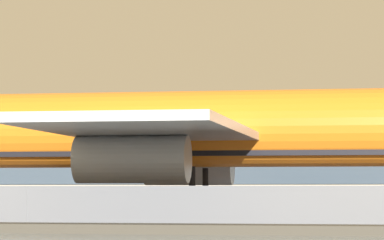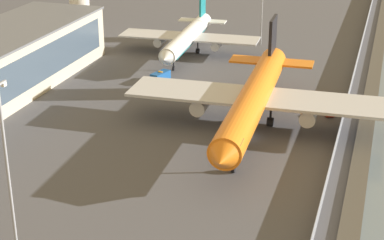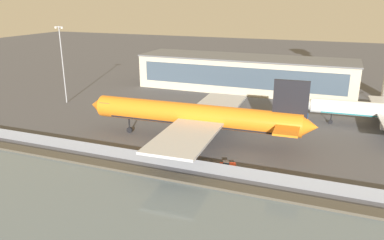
{
  "view_description": "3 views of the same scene",
  "coord_description": "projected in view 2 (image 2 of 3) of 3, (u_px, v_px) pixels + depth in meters",
  "views": [
    {
      "loc": [
        22.91,
        -77.4,
        2.18
      ],
      "look_at": [
        6.34,
        -0.32,
        7.23
      ],
      "focal_mm": 105.0,
      "sensor_mm": 36.0,
      "label": 1
    },
    {
      "loc": [
        -105.46,
        -22.4,
        47.5
      ],
      "look_at": [
        -3.51,
        9.52,
        3.69
      ],
      "focal_mm": 60.0,
      "sensor_mm": 36.0,
      "label": 2
    },
    {
      "loc": [
        34.03,
        -80.02,
        33.01
      ],
      "look_at": [
        -0.27,
        7.54,
        2.55
      ],
      "focal_mm": 35.0,
      "sensor_mm": 36.0,
      "label": 3
    }
  ],
  "objects": [
    {
      "name": "shoreline_seawall",
      "position": [
        362.0,
        151.0,
        111.57
      ],
      "size": [
        320.0,
        3.0,
        0.5
      ],
      "color": "#474238",
      "rests_on": "ground"
    },
    {
      "name": "apron_light_mast_apron_east",
      "position": [
        8.0,
        175.0,
        73.46
      ],
      "size": [
        3.2,
        0.4,
        24.94
      ],
      "color": "#93969B",
      "rests_on": "ground"
    },
    {
      "name": "ground_plane",
      "position": [
        247.0,
        138.0,
        117.34
      ],
      "size": [
        500.0,
        500.0,
        0.0
      ],
      "primitive_type": "plane",
      "color": "#4C4C51"
    },
    {
      "name": "perimeter_fence",
      "position": [
        337.0,
        142.0,
        112.44
      ],
      "size": [
        280.0,
        0.1,
        2.51
      ],
      "color": "slate",
      "rests_on": "ground"
    },
    {
      "name": "cargo_jet_orange",
      "position": [
        254.0,
        98.0,
        118.5
      ],
      "size": [
        56.95,
        48.73,
        16.68
      ],
      "color": "orange",
      "rests_on": "ground"
    },
    {
      "name": "apron_light_mast_apron_west",
      "position": [
        262.0,
        3.0,
        171.5
      ],
      "size": [
        3.2,
        0.4,
        20.3
      ],
      "color": "#93969B",
      "rests_on": "ground"
    },
    {
      "name": "baggage_tug",
      "position": [
        329.0,
        112.0,
        127.16
      ],
      "size": [
        3.55,
        2.6,
        1.8
      ],
      "color": "red",
      "rests_on": "ground"
    },
    {
      "name": "ops_van",
      "position": [
        160.0,
        77.0,
        146.02
      ],
      "size": [
        5.58,
        3.49,
        2.48
      ],
      "color": "#19519E",
      "rests_on": "ground"
    },
    {
      "name": "passenger_jet_white_teal",
      "position": [
        188.0,
        37.0,
        165.04
      ],
      "size": [
        42.62,
        36.55,
        12.43
      ],
      "color": "white",
      "rests_on": "ground"
    }
  ]
}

